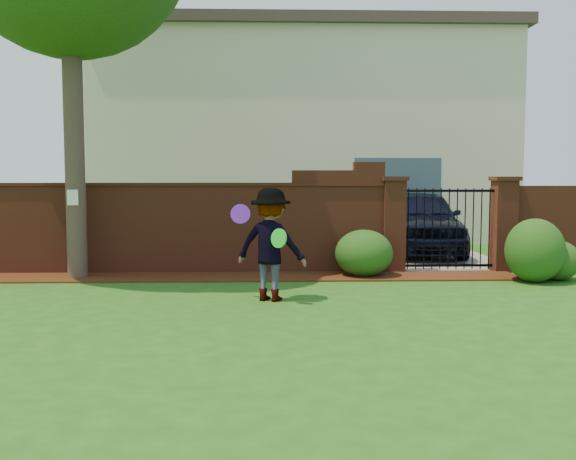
{
  "coord_description": "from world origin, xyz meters",
  "views": [
    {
      "loc": [
        -0.07,
        -8.35,
        1.86
      ],
      "look_at": [
        0.24,
        1.4,
        1.05
      ],
      "focal_mm": 39.5,
      "sensor_mm": 36.0,
      "label": 1
    }
  ],
  "objects_px": {
    "car": "(420,221)",
    "frisbee_green": "(279,238)",
    "frisbee_purple": "(240,214)",
    "man": "(270,245)"
  },
  "relations": [
    {
      "from": "car",
      "to": "man",
      "type": "bearing_deg",
      "value": -116.42
    },
    {
      "from": "car",
      "to": "frisbee_green",
      "type": "bearing_deg",
      "value": -114.13
    },
    {
      "from": "car",
      "to": "frisbee_purple",
      "type": "distance_m",
      "value": 7.15
    },
    {
      "from": "car",
      "to": "frisbee_purple",
      "type": "bearing_deg",
      "value": -119.08
    },
    {
      "from": "man",
      "to": "frisbee_purple",
      "type": "distance_m",
      "value": 0.64
    },
    {
      "from": "frisbee_green",
      "to": "car",
      "type": "bearing_deg",
      "value": 59.91
    },
    {
      "from": "man",
      "to": "frisbee_purple",
      "type": "bearing_deg",
      "value": 31.29
    },
    {
      "from": "frisbee_green",
      "to": "man",
      "type": "bearing_deg",
      "value": 112.69
    },
    {
      "from": "frisbee_purple",
      "to": "frisbee_green",
      "type": "distance_m",
      "value": 0.71
    },
    {
      "from": "car",
      "to": "man",
      "type": "distance_m",
      "value": 6.83
    }
  ]
}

